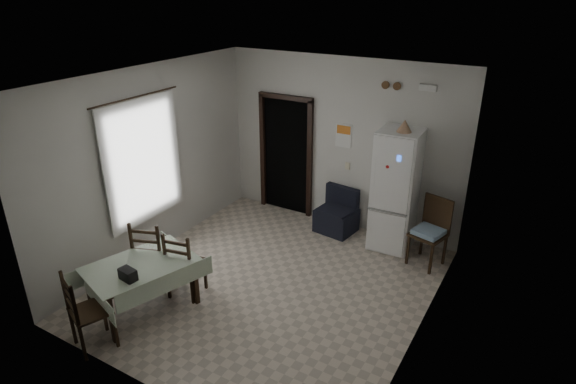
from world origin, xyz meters
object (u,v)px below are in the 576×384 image
(dining_chair_far_left, at_px, (153,252))
(dining_chair_near_head, at_px, (90,310))
(navy_seat, at_px, (337,211))
(fridge, at_px, (396,191))
(corner_chair, at_px, (428,233))
(dining_chair_far_right, at_px, (185,262))
(dining_table, at_px, (143,287))

(dining_chair_far_left, bearing_deg, dining_chair_near_head, 81.81)
(navy_seat, bearing_deg, dining_chair_near_head, -99.82)
(navy_seat, distance_m, dining_chair_near_head, 4.21)
(fridge, relative_size, dining_chair_far_left, 1.85)
(navy_seat, relative_size, corner_chair, 0.71)
(fridge, xyz_separation_m, dining_chair_far_left, (-2.50, -2.74, -0.45))
(dining_chair_far_left, height_order, dining_chair_near_head, dining_chair_far_left)
(navy_seat, relative_size, dining_chair_far_right, 0.76)
(dining_table, bearing_deg, navy_seat, 86.83)
(corner_chair, height_order, dining_chair_far_left, dining_chair_far_left)
(dining_table, xyz_separation_m, dining_chair_near_head, (0.00, -0.80, 0.16))
(corner_chair, relative_size, dining_chair_near_head, 1.04)
(fridge, bearing_deg, dining_chair_far_right, -129.26)
(fridge, height_order, navy_seat, fridge)
(corner_chair, bearing_deg, dining_chair_far_left, -126.79)
(fridge, height_order, dining_chair_far_right, fridge)
(navy_seat, bearing_deg, corner_chair, -2.29)
(corner_chair, relative_size, dining_table, 0.80)
(fridge, bearing_deg, corner_chair, -26.10)
(dining_table, height_order, dining_chair_far_left, dining_chair_far_left)
(dining_chair_far_right, xyz_separation_m, dining_chair_near_head, (-0.25, -1.34, 0.01))
(fridge, relative_size, dining_table, 1.47)
(corner_chair, height_order, dining_table, corner_chair)
(navy_seat, xyz_separation_m, corner_chair, (1.63, -0.28, 0.15))
(dining_table, relative_size, dining_chair_near_head, 1.31)
(navy_seat, height_order, dining_chair_near_head, dining_chair_near_head)
(navy_seat, xyz_separation_m, dining_chair_far_left, (-1.52, -2.74, 0.15))
(dining_chair_near_head, bearing_deg, corner_chair, -106.35)
(corner_chair, distance_m, dining_chair_far_right, 3.56)
(navy_seat, xyz_separation_m, dining_chair_near_head, (-1.24, -4.02, 0.13))
(fridge, xyz_separation_m, navy_seat, (-0.99, 0.00, -0.60))
(dining_chair_far_right, bearing_deg, navy_seat, -121.57)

